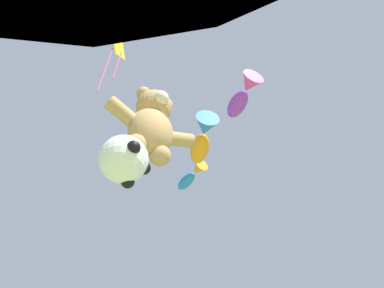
{
  "coord_description": "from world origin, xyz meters",
  "views": [
    {
      "loc": [
        -1.06,
        1.13,
        1.33
      ],
      "look_at": [
        1.84,
        5.71,
        7.52
      ],
      "focal_mm": 35.0,
      "sensor_mm": 36.0,
      "label": 1
    }
  ],
  "objects_px": {
    "fish_kite_violet": "(243,94)",
    "fish_kite_tangerine": "(202,138)",
    "soccer_ball_kite": "(124,160)",
    "fish_kite_cobalt": "(192,175)",
    "teddy_bear_kite": "(152,124)",
    "diamond_kite": "(117,50)"
  },
  "relations": [
    {
      "from": "fish_kite_violet",
      "to": "fish_kite_tangerine",
      "type": "xyz_separation_m",
      "value": [
        -0.16,
        1.87,
        -0.15
      ]
    },
    {
      "from": "soccer_ball_kite",
      "to": "fish_kite_tangerine",
      "type": "xyz_separation_m",
      "value": [
        2.75,
        1.42,
        3.77
      ]
    },
    {
      "from": "soccer_ball_kite",
      "to": "fish_kite_cobalt",
      "type": "height_order",
      "value": "fish_kite_cobalt"
    },
    {
      "from": "fish_kite_cobalt",
      "to": "fish_kite_tangerine",
      "type": "bearing_deg",
      "value": -113.94
    },
    {
      "from": "fish_kite_tangerine",
      "to": "fish_kite_cobalt",
      "type": "bearing_deg",
      "value": 66.06
    },
    {
      "from": "teddy_bear_kite",
      "to": "fish_kite_violet",
      "type": "distance_m",
      "value": 3.47
    },
    {
      "from": "fish_kite_tangerine",
      "to": "diamond_kite",
      "type": "xyz_separation_m",
      "value": [
        -3.39,
        -0.81,
        0.86
      ]
    },
    {
      "from": "fish_kite_violet",
      "to": "fish_kite_tangerine",
      "type": "bearing_deg",
      "value": 94.81
    },
    {
      "from": "soccer_ball_kite",
      "to": "fish_kite_violet",
      "type": "distance_m",
      "value": 4.9
    },
    {
      "from": "teddy_bear_kite",
      "to": "fish_kite_tangerine",
      "type": "distance_m",
      "value": 3.47
    },
    {
      "from": "fish_kite_violet",
      "to": "diamond_kite",
      "type": "xyz_separation_m",
      "value": [
        -3.54,
        1.05,
        0.71
      ]
    },
    {
      "from": "diamond_kite",
      "to": "fish_kite_violet",
      "type": "bearing_deg",
      "value": -16.54
    },
    {
      "from": "soccer_ball_kite",
      "to": "diamond_kite",
      "type": "bearing_deg",
      "value": 136.71
    },
    {
      "from": "fish_kite_violet",
      "to": "teddy_bear_kite",
      "type": "bearing_deg",
      "value": 167.34
    },
    {
      "from": "soccer_ball_kite",
      "to": "fish_kite_tangerine",
      "type": "bearing_deg",
      "value": 27.26
    },
    {
      "from": "diamond_kite",
      "to": "teddy_bear_kite",
      "type": "bearing_deg",
      "value": -24.38
    },
    {
      "from": "teddy_bear_kite",
      "to": "diamond_kite",
      "type": "xyz_separation_m",
      "value": [
        -1.12,
        0.51,
        3.14
      ]
    },
    {
      "from": "diamond_kite",
      "to": "fish_kite_tangerine",
      "type": "bearing_deg",
      "value": 13.52
    },
    {
      "from": "teddy_bear_kite",
      "to": "fish_kite_cobalt",
      "type": "height_order",
      "value": "fish_kite_cobalt"
    },
    {
      "from": "fish_kite_tangerine",
      "to": "fish_kite_cobalt",
      "type": "xyz_separation_m",
      "value": [
        0.9,
        2.02,
        0.53
      ]
    },
    {
      "from": "soccer_ball_kite",
      "to": "fish_kite_cobalt",
      "type": "bearing_deg",
      "value": 43.33
    },
    {
      "from": "teddy_bear_kite",
      "to": "diamond_kite",
      "type": "height_order",
      "value": "diamond_kite"
    }
  ]
}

